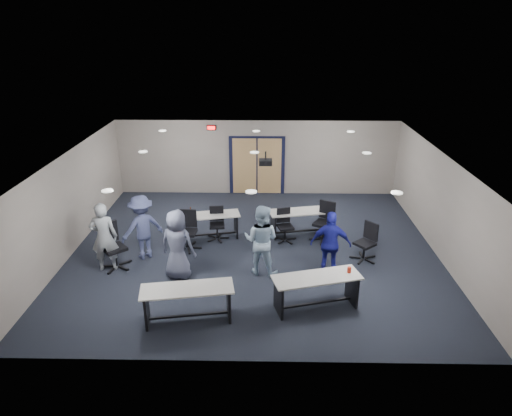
{
  "coord_description": "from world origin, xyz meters",
  "views": [
    {
      "loc": [
        0.27,
        -11.33,
        5.98
      ],
      "look_at": [
        0.06,
        -0.3,
        1.39
      ],
      "focal_mm": 32.0,
      "sensor_mm": 36.0,
      "label": 1
    }
  ],
  "objects_px": {
    "table_back_right": "(301,218)",
    "chair_back_d": "(324,222)",
    "table_front_right": "(317,286)",
    "person_plaid": "(177,245)",
    "chair_back_a": "(187,231)",
    "person_gray": "(104,237)",
    "chair_loose_right": "(365,242)",
    "person_lightblue": "(261,240)",
    "person_navy": "(331,244)",
    "chair_back_c": "(285,226)",
    "chair_back_b": "(217,224)",
    "chair_loose_left": "(114,247)",
    "table_back_left": "(208,222)",
    "person_back": "(142,227)",
    "table_front_left": "(188,298)"
  },
  "relations": [
    {
      "from": "chair_back_b",
      "to": "person_plaid",
      "type": "bearing_deg",
      "value": -115.4
    },
    {
      "from": "person_lightblue",
      "to": "person_navy",
      "type": "xyz_separation_m",
      "value": [
        1.71,
        -0.04,
        -0.07
      ]
    },
    {
      "from": "chair_back_d",
      "to": "person_gray",
      "type": "bearing_deg",
      "value": -133.35
    },
    {
      "from": "chair_back_a",
      "to": "person_gray",
      "type": "height_order",
      "value": "person_gray"
    },
    {
      "from": "table_front_left",
      "to": "person_navy",
      "type": "bearing_deg",
      "value": 21.86
    },
    {
      "from": "table_front_right",
      "to": "table_front_left",
      "type": "bearing_deg",
      "value": 175.36
    },
    {
      "from": "chair_back_c",
      "to": "chair_back_d",
      "type": "distance_m",
      "value": 1.1
    },
    {
      "from": "chair_loose_right",
      "to": "table_back_left",
      "type": "bearing_deg",
      "value": -146.6
    },
    {
      "from": "person_gray",
      "to": "person_navy",
      "type": "bearing_deg",
      "value": 169.86
    },
    {
      "from": "table_front_left",
      "to": "table_back_right",
      "type": "distance_m",
      "value": 5.03
    },
    {
      "from": "chair_back_a",
      "to": "person_gray",
      "type": "xyz_separation_m",
      "value": [
        -1.89,
        -1.16,
        0.37
      ]
    },
    {
      "from": "chair_back_b",
      "to": "person_gray",
      "type": "height_order",
      "value": "person_gray"
    },
    {
      "from": "chair_loose_left",
      "to": "person_lightblue",
      "type": "bearing_deg",
      "value": -44.88
    },
    {
      "from": "chair_loose_left",
      "to": "table_back_left",
      "type": "bearing_deg",
      "value": -3.04
    },
    {
      "from": "table_front_left",
      "to": "person_plaid",
      "type": "distance_m",
      "value": 1.87
    },
    {
      "from": "table_front_right",
      "to": "person_plaid",
      "type": "xyz_separation_m",
      "value": [
        -3.27,
        1.25,
        0.35
      ]
    },
    {
      "from": "table_back_right",
      "to": "chair_back_c",
      "type": "xyz_separation_m",
      "value": [
        -0.47,
        -0.44,
        -0.04
      ]
    },
    {
      "from": "table_front_left",
      "to": "chair_loose_right",
      "type": "xyz_separation_m",
      "value": [
        4.27,
        2.72,
        -0.02
      ]
    },
    {
      "from": "table_front_left",
      "to": "person_back",
      "type": "relative_size",
      "value": 1.14
    },
    {
      "from": "chair_back_c",
      "to": "chair_back_b",
      "type": "bearing_deg",
      "value": 162.28
    },
    {
      "from": "chair_back_a",
      "to": "chair_loose_left",
      "type": "bearing_deg",
      "value": -144.28
    },
    {
      "from": "chair_back_b",
      "to": "person_gray",
      "type": "distance_m",
      "value": 3.22
    },
    {
      "from": "table_back_left",
      "to": "chair_loose_left",
      "type": "distance_m",
      "value": 2.84
    },
    {
      "from": "chair_back_a",
      "to": "person_navy",
      "type": "height_order",
      "value": "person_navy"
    },
    {
      "from": "table_front_right",
      "to": "chair_loose_right",
      "type": "distance_m",
      "value": 2.67
    },
    {
      "from": "table_front_left",
      "to": "person_back",
      "type": "xyz_separation_m",
      "value": [
        -1.62,
        2.77,
        0.35
      ]
    },
    {
      "from": "person_lightblue",
      "to": "chair_back_c",
      "type": "bearing_deg",
      "value": -94.87
    },
    {
      "from": "chair_back_a",
      "to": "chair_back_b",
      "type": "relative_size",
      "value": 1.13
    },
    {
      "from": "chair_loose_right",
      "to": "chair_back_a",
      "type": "bearing_deg",
      "value": -136.66
    },
    {
      "from": "person_lightblue",
      "to": "person_back",
      "type": "relative_size",
      "value": 1.03
    },
    {
      "from": "table_front_right",
      "to": "table_back_right",
      "type": "xyz_separation_m",
      "value": [
        -0.08,
        3.75,
        -0.02
      ]
    },
    {
      "from": "chair_back_a",
      "to": "person_navy",
      "type": "distance_m",
      "value": 4.0
    },
    {
      "from": "table_front_left",
      "to": "chair_back_b",
      "type": "distance_m",
      "value": 3.88
    },
    {
      "from": "person_gray",
      "to": "person_plaid",
      "type": "xyz_separation_m",
      "value": [
        1.91,
        -0.34,
        -0.02
      ]
    },
    {
      "from": "table_front_right",
      "to": "person_gray",
      "type": "bearing_deg",
      "value": 147.85
    },
    {
      "from": "table_back_right",
      "to": "chair_back_d",
      "type": "relative_size",
      "value": 1.7
    },
    {
      "from": "chair_back_b",
      "to": "person_plaid",
      "type": "xyz_separation_m",
      "value": [
        -0.74,
        -2.11,
        0.41
      ]
    },
    {
      "from": "chair_back_b",
      "to": "table_back_left",
      "type": "bearing_deg",
      "value": 152.05
    },
    {
      "from": "chair_back_c",
      "to": "chair_loose_left",
      "type": "distance_m",
      "value": 4.73
    },
    {
      "from": "chair_back_b",
      "to": "chair_back_c",
      "type": "distance_m",
      "value": 1.98
    },
    {
      "from": "table_back_right",
      "to": "person_plaid",
      "type": "xyz_separation_m",
      "value": [
        -3.19,
        -2.49,
        0.38
      ]
    },
    {
      "from": "chair_back_c",
      "to": "chair_loose_right",
      "type": "relative_size",
      "value": 0.92
    },
    {
      "from": "person_gray",
      "to": "table_back_right",
      "type": "bearing_deg",
      "value": -165.9
    },
    {
      "from": "chair_back_d",
      "to": "chair_back_c",
      "type": "bearing_deg",
      "value": -147.41
    },
    {
      "from": "chair_back_b",
      "to": "table_back_right",
      "type": "bearing_deg",
      "value": 2.95
    },
    {
      "from": "table_front_right",
      "to": "person_plaid",
      "type": "height_order",
      "value": "person_plaid"
    },
    {
      "from": "table_back_left",
      "to": "chair_back_b",
      "type": "distance_m",
      "value": 0.29
    },
    {
      "from": "table_back_right",
      "to": "person_back",
      "type": "bearing_deg",
      "value": -172.05
    },
    {
      "from": "chair_back_b",
      "to": "person_navy",
      "type": "bearing_deg",
      "value": -38.32
    },
    {
      "from": "table_back_left",
      "to": "chair_back_c",
      "type": "xyz_separation_m",
      "value": [
        2.24,
        -0.17,
        -0.03
      ]
    }
  ]
}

